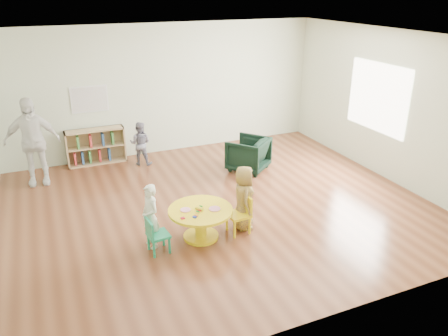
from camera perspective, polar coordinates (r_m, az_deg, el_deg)
name	(u,v)px	position (r m, az deg, el deg)	size (l,w,h in m)	color
room	(218,98)	(6.86, -0.84, 9.17)	(7.10, 7.00, 2.80)	brown
activity_table	(201,218)	(6.50, -3.08, -6.54)	(0.95, 0.95, 0.52)	yellow
kid_chair_left	(156,235)	(6.24, -8.93, -8.59)	(0.31, 0.31, 0.54)	#1B996A
kid_chair_right	(241,213)	(6.65, 2.22, -5.86)	(0.34, 0.34, 0.60)	yellow
bookshelf	(95,146)	(9.60, -16.47, 2.72)	(1.20, 0.30, 0.75)	tan
alphabet_poster	(89,99)	(9.44, -17.16, 8.59)	(0.74, 0.01, 0.54)	white
armchair	(248,154)	(8.86, 3.18, 1.82)	(0.73, 0.75, 0.68)	black
child_left	(150,216)	(6.30, -9.58, -6.26)	(0.35, 0.23, 0.96)	silver
child_right	(244,198)	(6.68, 2.58, -3.90)	(0.50, 0.33, 1.02)	gold
toddler	(140,143)	(9.26, -10.88, 3.17)	(0.45, 0.35, 0.92)	#17183A
adult_caretaker	(32,142)	(8.81, -23.77, 3.16)	(0.98, 0.41, 1.67)	white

